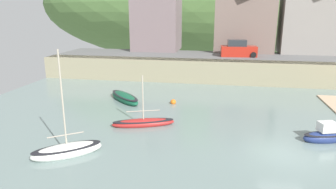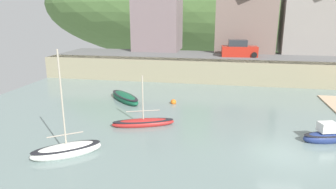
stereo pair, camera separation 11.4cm
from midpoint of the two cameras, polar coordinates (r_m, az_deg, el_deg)
name	(u,v)px [view 1 (the left image)]	position (r m, az deg, el deg)	size (l,w,h in m)	color
quay_seawall	(257,71)	(34.33, 16.19, 4.31)	(48.00, 9.40, 2.40)	gray
hillside_backdrop	(217,4)	(71.33, 9.03, 16.41)	(80.00, 44.00, 26.16)	#567E40
waterfront_building_left	(157,11)	(42.27, -2.20, 15.40)	(6.32, 5.95, 10.29)	slate
waterfront_building_centre	(245,13)	(41.35, 14.08, 14.54)	(7.73, 4.77, 9.62)	#75625A
waterfront_building_right	(316,14)	(42.71, 25.92, 13.40)	(8.49, 4.47, 9.48)	gray
sailboat_tall_mast	(125,98)	(26.84, -8.22, -0.60)	(4.02, 4.20, 0.85)	#145337
rowboat_small_beached	(326,136)	(20.72, 27.31, -6.85)	(3.05, 1.83, 1.37)	navy
motorboat_with_cabin	(143,123)	(20.93, -4.78, -5.24)	(4.35, 2.38, 3.62)	#AA2422
dinghy_open_wooden	(67,150)	(17.66, -18.51, -9.83)	(3.76, 3.24, 5.92)	white
parked_car_near_slipway	(238,49)	(37.07, 12.90, 8.20)	(4.22, 2.01, 1.95)	#AE2417
mooring_buoy	(173,102)	(25.73, 0.85, -1.41)	(0.47, 0.47, 0.47)	orange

